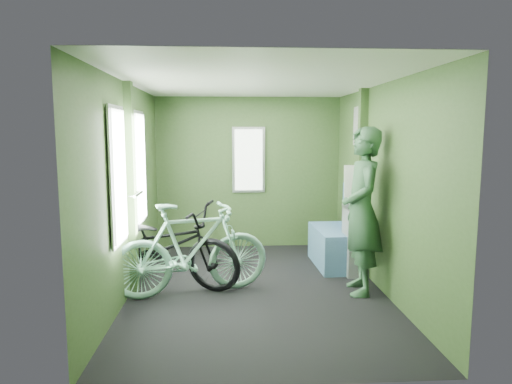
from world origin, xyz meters
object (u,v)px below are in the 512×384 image
bicycle_mint (192,296)px  bench_seat (339,242)px  waste_box (355,240)px  bicycle_black (165,287)px  passenger (362,211)px

bicycle_mint → bench_seat: (1.86, 1.03, 0.31)m
waste_box → bench_seat: 0.43m
waste_box → bicycle_mint: bearing=-162.2°
bicycle_black → waste_box: size_ratio=2.12×
passenger → bicycle_black: bearing=-93.7°
passenger → bench_seat: (0.01, 1.03, -0.60)m
bicycle_black → bicycle_mint: bicycle_mint is taller
passenger → bench_seat: size_ratio=1.72×
waste_box → bench_seat: (-0.11, 0.40, -0.12)m
bicycle_mint → bench_seat: bench_seat is taller
bicycle_black → passenger: size_ratio=1.01×
bench_seat → bicycle_black: bearing=-163.5°
bicycle_mint → waste_box: waste_box is taller
bicycle_mint → passenger: bearing=-105.4°
bicycle_mint → waste_box: (1.98, 0.63, 0.44)m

